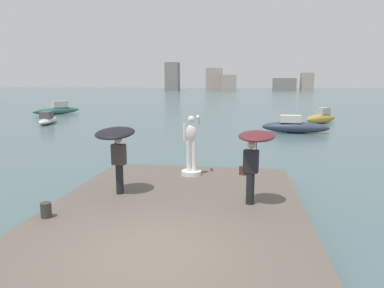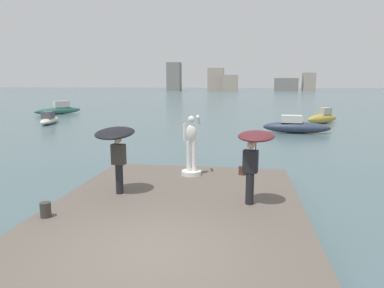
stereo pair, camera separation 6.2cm
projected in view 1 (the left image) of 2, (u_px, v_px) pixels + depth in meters
ground_plane at (229, 111)px, 45.96m from camera, size 400.00×400.00×0.00m
pier at (173, 220)px, 8.91m from camera, size 6.71×10.08×0.40m
statue_white_figure at (191, 152)px, 12.37m from camera, size 0.70×0.91×2.14m
onlooker_left at (116, 141)px, 10.20m from camera, size 1.32×1.33×1.99m
onlooker_right at (254, 149)px, 9.27m from camera, size 1.14×1.16×2.02m
mooring_bollard at (46, 210)px, 8.54m from camera, size 0.26×0.26×0.37m
boat_mid at (48, 119)px, 31.40m from camera, size 2.14×4.37×1.11m
boat_far at (295, 126)px, 25.67m from camera, size 4.86×1.65×1.28m
boat_leftward at (57, 110)px, 40.82m from camera, size 4.00×5.09×1.52m
boat_rightward at (321, 118)px, 31.67m from camera, size 3.51×3.28×1.41m
distant_skyline at (232, 81)px, 149.91m from camera, size 62.22×13.77×12.04m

